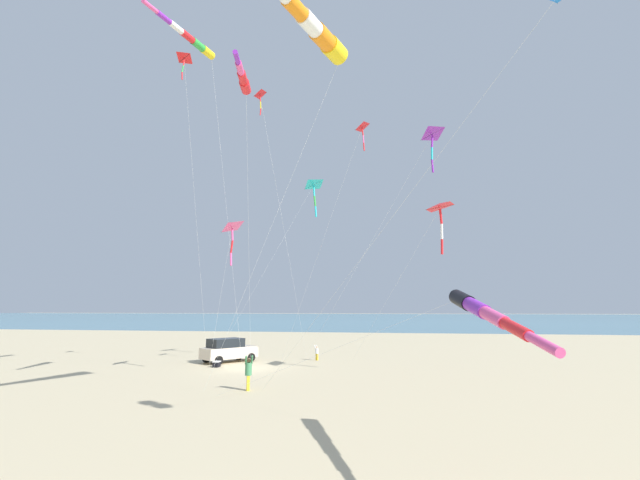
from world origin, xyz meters
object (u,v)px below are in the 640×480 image
kite_delta_long_streamer_left (440,207)px  kite_windsock_rainbow_low_near (314,28)px  cooler_box (217,364)px  kite_delta_white_trailing (432,134)px  person_adult_flyer (248,371)px  kite_delta_blue_topmost (184,62)px  person_child_green_jacket (317,352)px  kite_delta_magenta_far_left (313,185)px  kite_windsock_yellow_midlevel (481,310)px  kite_delta_small_distant (232,227)px  kite_delta_checkered_midright (361,128)px  kite_windsock_purple_drifting (191,39)px  kite_windsock_long_streamer_right (243,79)px  parked_car (228,350)px  kite_delta_orange_high_right (260,96)px

kite_delta_long_streamer_left → kite_windsock_rainbow_low_near: bearing=-27.7°
cooler_box → kite_delta_long_streamer_left: bearing=78.9°
kite_delta_white_trailing → kite_windsock_rainbow_low_near: bearing=-26.0°
person_adult_flyer → kite_delta_blue_topmost: size_ratio=0.10×
person_adult_flyer → person_child_green_jacket: 13.21m
kite_delta_magenta_far_left → kite_delta_long_streamer_left: kite_delta_magenta_far_left is taller
kite_windsock_yellow_midlevel → kite_delta_long_streamer_left: bearing=176.8°
kite_delta_white_trailing → kite_delta_small_distant: bearing=-83.1°
kite_delta_checkered_midright → kite_windsock_rainbow_low_near: kite_delta_checkered_midright is taller
kite_delta_small_distant → kite_delta_long_streamer_left: size_ratio=0.91×
kite_windsock_purple_drifting → kite_windsock_rainbow_low_near: kite_windsock_purple_drifting is taller
kite_delta_small_distant → kite_windsock_long_streamer_right: size_ratio=0.60×
cooler_box → kite_delta_small_distant: bearing=29.8°
person_adult_flyer → kite_delta_small_distant: 9.63m
kite_windsock_rainbow_low_near → person_adult_flyer: bearing=-145.1°
cooler_box → kite_windsock_long_streamer_right: kite_windsock_long_streamer_right is taller
cooler_box → kite_delta_white_trailing: kite_delta_white_trailing is taller
kite_windsock_purple_drifting → kite_delta_blue_topmost: size_ratio=1.08×
kite_windsock_purple_drifting → kite_windsock_long_streamer_right: 5.25m
kite_windsock_long_streamer_right → kite_delta_checkered_midright: bearing=143.8°
person_adult_flyer → kite_windsock_rainbow_low_near: bearing=34.9°
parked_car → kite_delta_checkered_midright: bearing=66.2°
kite_delta_orange_high_right → kite_delta_blue_topmost: kite_delta_orange_high_right is taller
person_adult_flyer → kite_delta_magenta_far_left: 17.47m
kite_windsock_purple_drifting → kite_delta_white_trailing: kite_windsock_purple_drifting is taller
person_child_green_jacket → kite_windsock_rainbow_low_near: (19.75, 3.22, 14.84)m
kite_delta_orange_high_right → kite_delta_blue_topmost: (6.05, -2.73, -0.78)m
parked_car → person_adult_flyer: 12.07m
kite_windsock_long_streamer_right → kite_delta_blue_topmost: (-1.22, -4.10, 2.16)m
kite_windsock_yellow_midlevel → kite_windsock_long_streamer_right: size_ratio=0.70×
kite_windsock_long_streamer_right → kite_windsock_yellow_midlevel: bearing=52.3°
parked_car → kite_windsock_yellow_midlevel: bearing=36.5°
kite_windsock_purple_drifting → kite_windsock_long_streamer_right: bearing=72.6°
cooler_box → kite_windsock_rainbow_low_near: bearing=33.6°
kite_windsock_rainbow_low_near → kite_windsock_yellow_midlevel: (3.07, 5.23, -11.34)m
person_child_green_jacket → kite_windsock_purple_drifting: kite_windsock_purple_drifting is taller
cooler_box → kite_windsock_rainbow_low_near: (14.66, 9.74, 15.30)m
kite_windsock_rainbow_low_near → kite_delta_checkered_midright: bearing=174.8°
kite_delta_checkered_midright → kite_windsock_rainbow_low_near: size_ratio=1.06×
kite_delta_magenta_far_left → kite_delta_white_trailing: (5.87, 9.02, 1.29)m
parked_car → kite_windsock_yellow_midlevel: kite_windsock_yellow_midlevel is taller
person_adult_flyer → kite_delta_checkered_midright: (-5.92, 5.76, 15.66)m
person_adult_flyer → person_child_green_jacket: bearing=173.9°
person_adult_flyer → kite_delta_long_streamer_left: size_ratio=0.16×
kite_windsock_purple_drifting → kite_windsock_rainbow_low_near: size_ratio=1.27×
kite_delta_orange_high_right → kite_windsock_purple_drifting: 6.57m
cooler_box → kite_delta_orange_high_right: 19.62m
cooler_box → person_adult_flyer: person_adult_flyer is taller
kite_delta_orange_high_right → kite_delta_white_trailing: kite_delta_orange_high_right is taller
kite_delta_long_streamer_left → kite_windsock_long_streamer_right: (6.97, -10.73, 5.82)m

